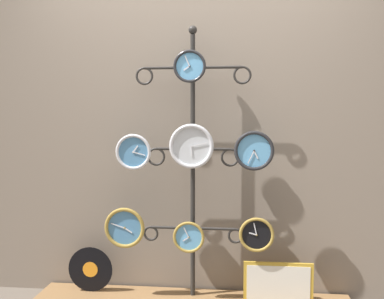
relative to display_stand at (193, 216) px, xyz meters
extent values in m
cube|color=gray|center=(0.00, 0.16, 0.77)|extent=(4.40, 0.04, 2.80)
cylinder|color=#282623|center=(0.00, 0.00, 0.32)|extent=(0.03, 0.03, 1.86)
sphere|color=#282623|center=(0.00, 0.00, 1.28)|extent=(0.06, 0.06, 0.06)
cylinder|color=#282623|center=(-0.17, 0.00, 1.03)|extent=(0.34, 0.02, 0.02)
torus|color=#282623|center=(-0.34, 0.00, 0.97)|extent=(0.12, 0.02, 0.12)
cylinder|color=#282623|center=(0.17, 0.00, 1.03)|extent=(0.34, 0.02, 0.02)
torus|color=#282623|center=(0.34, 0.00, 0.97)|extent=(0.12, 0.02, 0.12)
cylinder|color=#282623|center=(-0.13, 0.00, 0.47)|extent=(0.26, 0.02, 0.02)
torus|color=#282623|center=(-0.26, 0.00, 0.41)|extent=(0.13, 0.02, 0.13)
cylinder|color=#282623|center=(0.13, 0.00, 0.47)|extent=(0.26, 0.02, 0.02)
torus|color=#282623|center=(0.26, 0.00, 0.41)|extent=(0.13, 0.02, 0.13)
cylinder|color=#282623|center=(-0.15, 0.00, -0.09)|extent=(0.30, 0.02, 0.02)
torus|color=#282623|center=(-0.30, 0.00, -0.13)|extent=(0.11, 0.02, 0.11)
cylinder|color=#282623|center=(0.15, 0.00, -0.09)|extent=(0.30, 0.02, 0.02)
torus|color=#282623|center=(0.30, 0.00, -0.13)|extent=(0.11, 0.02, 0.11)
cylinder|color=#60A8DB|center=(-0.01, -0.09, 1.03)|extent=(0.20, 0.02, 0.20)
torus|color=#262628|center=(-0.01, -0.10, 1.03)|extent=(0.22, 0.02, 0.22)
cylinder|color=#262628|center=(-0.01, -0.10, 1.03)|extent=(0.01, 0.01, 0.01)
cube|color=silver|center=(-0.03, -0.10, 1.01)|extent=(0.04, 0.00, 0.03)
cube|color=silver|center=(-0.03, -0.10, 1.06)|extent=(0.04, 0.00, 0.07)
cylinder|color=#4C84B2|center=(-0.40, -0.07, 0.45)|extent=(0.23, 0.02, 0.23)
torus|color=silver|center=(-0.40, -0.09, 0.45)|extent=(0.25, 0.02, 0.25)
cylinder|color=silver|center=(-0.40, -0.09, 0.45)|extent=(0.01, 0.01, 0.01)
cube|color=silver|center=(-0.38, -0.09, 0.47)|extent=(0.04, 0.00, 0.05)
cube|color=silver|center=(-0.36, -0.09, 0.44)|extent=(0.09, 0.00, 0.03)
cylinder|color=silver|center=(0.00, -0.07, 0.50)|extent=(0.28, 0.02, 0.28)
torus|color=silver|center=(0.00, -0.09, 0.50)|extent=(0.30, 0.03, 0.30)
cylinder|color=silver|center=(0.00, -0.09, 0.50)|extent=(0.02, 0.01, 0.02)
cube|color=silver|center=(0.00, -0.09, 0.46)|extent=(0.01, 0.00, 0.07)
cube|color=silver|center=(0.05, -0.09, 0.51)|extent=(0.11, 0.00, 0.03)
cylinder|color=#60A8DB|center=(0.42, -0.08, 0.47)|extent=(0.24, 0.02, 0.24)
torus|color=#262628|center=(0.42, -0.09, 0.47)|extent=(0.27, 0.02, 0.27)
cylinder|color=#262628|center=(0.42, -0.09, 0.47)|extent=(0.01, 0.01, 0.01)
cube|color=silver|center=(0.43, -0.09, 0.44)|extent=(0.03, 0.00, 0.06)
cube|color=silver|center=(0.40, -0.09, 0.43)|extent=(0.05, 0.00, 0.09)
cylinder|color=#4C84B2|center=(-0.46, -0.09, -0.07)|extent=(0.26, 0.02, 0.26)
torus|color=#A58438|center=(-0.46, -0.11, -0.07)|extent=(0.28, 0.03, 0.28)
cylinder|color=#A58438|center=(-0.46, -0.11, -0.07)|extent=(0.02, 0.01, 0.02)
cube|color=silver|center=(-0.44, -0.11, -0.09)|extent=(0.06, 0.00, 0.04)
cube|color=silver|center=(-0.51, -0.11, -0.06)|extent=(0.10, 0.00, 0.04)
cylinder|color=#60A8DB|center=(-0.02, -0.10, -0.12)|extent=(0.20, 0.02, 0.20)
torus|color=#A58438|center=(-0.02, -0.11, -0.12)|extent=(0.22, 0.02, 0.22)
cylinder|color=#A58438|center=(-0.02, -0.11, -0.12)|extent=(0.01, 0.01, 0.01)
cube|color=silver|center=(-0.04, -0.12, -0.14)|extent=(0.04, 0.00, 0.03)
cube|color=silver|center=(-0.03, -0.12, -0.09)|extent=(0.04, 0.00, 0.07)
cylinder|color=black|center=(0.44, -0.10, -0.09)|extent=(0.21, 0.02, 0.21)
torus|color=#A58438|center=(0.44, -0.11, -0.09)|extent=(0.24, 0.02, 0.24)
cylinder|color=#A58438|center=(0.44, -0.11, -0.09)|extent=(0.01, 0.01, 0.01)
cube|color=silver|center=(0.42, -0.12, -0.09)|extent=(0.05, 0.00, 0.02)
cube|color=silver|center=(0.43, -0.12, -0.05)|extent=(0.03, 0.00, 0.08)
cylinder|color=black|center=(-0.74, -0.02, -0.41)|extent=(0.33, 0.01, 0.33)
cylinder|color=orange|center=(-0.74, -0.02, -0.41)|extent=(0.11, 0.00, 0.11)
cube|color=gold|center=(0.59, -0.07, -0.43)|extent=(0.47, 0.02, 0.28)
cube|color=white|center=(0.59, -0.09, -0.43)|extent=(0.42, 0.00, 0.24)
camera|label=1|loc=(0.33, -3.08, 0.70)|focal=42.00mm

